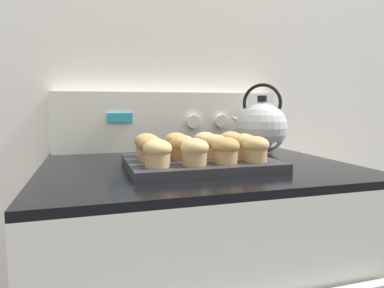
{
  "coord_description": "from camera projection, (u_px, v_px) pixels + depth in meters",
  "views": [
    {
      "loc": [
        -0.27,
        -0.52,
        1.06
      ],
      "look_at": [
        -0.01,
        0.34,
        0.95
      ],
      "focal_mm": 32.0,
      "sensor_mm": 36.0,
      "label": 1
    }
  ],
  "objects": [
    {
      "name": "muffin_pan",
      "position": [
        199.0,
        163.0,
        0.86
      ],
      "size": [
        0.36,
        0.28,
        0.02
      ],
      "color": "#28282D",
      "rests_on": "stove_range"
    },
    {
      "name": "muffin_r2_c3",
      "position": [
        231.0,
        142.0,
        0.96
      ],
      "size": [
        0.06,
        0.06,
        0.06
      ],
      "color": "#A37A4C",
      "rests_on": "muffin_pan"
    },
    {
      "name": "muffin_r2_c0",
      "position": [
        146.0,
        144.0,
        0.89
      ],
      "size": [
        0.06,
        0.06,
        0.06
      ],
      "color": "tan",
      "rests_on": "muffin_pan"
    },
    {
      "name": "control_panel",
      "position": [
        171.0,
        121.0,
        1.18
      ],
      "size": [
        0.77,
        0.07,
        0.2
      ],
      "color": "silver",
      "rests_on": "stove_range"
    },
    {
      "name": "muffin_r1_c1",
      "position": [
        182.0,
        147.0,
        0.84
      ],
      "size": [
        0.06,
        0.06,
        0.06
      ],
      "color": "olive",
      "rests_on": "muffin_pan"
    },
    {
      "name": "muffin_r0_c0",
      "position": [
        157.0,
        153.0,
        0.74
      ],
      "size": [
        0.06,
        0.06,
        0.06
      ],
      "color": "tan",
      "rests_on": "muffin_pan"
    },
    {
      "name": "tea_kettle",
      "position": [
        261.0,
        126.0,
        1.1
      ],
      "size": [
        0.18,
        0.17,
        0.22
      ],
      "color": "silver",
      "rests_on": "stove_range"
    },
    {
      "name": "wall_back",
      "position": [
        166.0,
        64.0,
        1.21
      ],
      "size": [
        8.0,
        0.05,
        2.4
      ],
      "color": "white",
      "rests_on": "ground_plane"
    },
    {
      "name": "muffin_r2_c1",
      "position": [
        176.0,
        143.0,
        0.92
      ],
      "size": [
        0.06,
        0.06,
        0.06
      ],
      "color": "tan",
      "rests_on": "muffin_pan"
    },
    {
      "name": "muffin_r0_c1",
      "position": [
        195.0,
        151.0,
        0.76
      ],
      "size": [
        0.06,
        0.06,
        0.06
      ],
      "color": "tan",
      "rests_on": "muffin_pan"
    },
    {
      "name": "muffin_r0_c2",
      "position": [
        226.0,
        150.0,
        0.79
      ],
      "size": [
        0.06,
        0.06,
        0.06
      ],
      "color": "tan",
      "rests_on": "muffin_pan"
    },
    {
      "name": "muffin_r1_c0",
      "position": [
        151.0,
        148.0,
        0.82
      ],
      "size": [
        0.06,
        0.06,
        0.06
      ],
      "color": "#A37A4C",
      "rests_on": "muffin_pan"
    },
    {
      "name": "muffin_r0_c3",
      "position": [
        256.0,
        148.0,
        0.81
      ],
      "size": [
        0.06,
        0.06,
        0.06
      ],
      "color": "tan",
      "rests_on": "muffin_pan"
    },
    {
      "name": "muffin_r2_c2",
      "position": [
        205.0,
        143.0,
        0.94
      ],
      "size": [
        0.06,
        0.06,
        0.06
      ],
      "color": "#A37A4C",
      "rests_on": "muffin_pan"
    },
    {
      "name": "muffin_r1_c2",
      "position": [
        215.0,
        146.0,
        0.86
      ],
      "size": [
        0.06,
        0.06,
        0.06
      ],
      "color": "tan",
      "rests_on": "muffin_pan"
    },
    {
      "name": "muffin_r1_c3",
      "position": [
        244.0,
        145.0,
        0.89
      ],
      "size": [
        0.06,
        0.06,
        0.06
      ],
      "color": "#A37A4C",
      "rests_on": "muffin_pan"
    }
  ]
}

